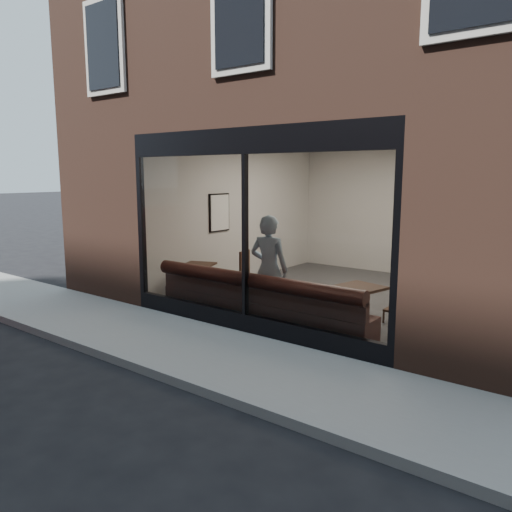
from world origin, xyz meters
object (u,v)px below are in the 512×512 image
Objects in this scene: banquette at (260,313)px; cafe_table_right at (359,288)px; cafe_chair_right at (398,310)px; person at (269,269)px; cafe_chair_left at (237,284)px; cafe_table_left at (198,265)px.

banquette is 6.02× the size of cafe_table_right.
cafe_table_right is 1.70× the size of cafe_chair_right.
cafe_chair_left is (-1.68, 1.17, -0.68)m from person.
banquette is at bearing 40.24° from cafe_chair_right.
person is 2.29m from cafe_chair_right.
cafe_chair_right is at bearing 171.18° from cafe_chair_left.
cafe_chair_right is (0.31, 0.87, -0.50)m from cafe_table_right.
cafe_chair_left is at bearing 166.25° from cafe_table_right.
cafe_table_left is 1.45× the size of cafe_chair_left.
banquette is at bearing -156.03° from cafe_table_right.
person is 4.70× the size of cafe_chair_right.
cafe_table_right reaches higher than cafe_chair_right.
cafe_chair_right is at bearing -155.28° from person.
banquette is at bearing 129.50° from cafe_chair_left.
banquette is at bearing 82.32° from person.
cafe_table_left is at bearing -178.33° from cafe_table_right.
cafe_table_right is 3.28m from cafe_chair_left.
cafe_table_left is at bearing 14.24° from cafe_chair_right.
person is at bearing 92.99° from banquette.
cafe_chair_left is at bearing 73.80° from cafe_table_left.
cafe_table_left is 1.47× the size of cafe_chair_right.
cafe_table_right reaches higher than cafe_table_left.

